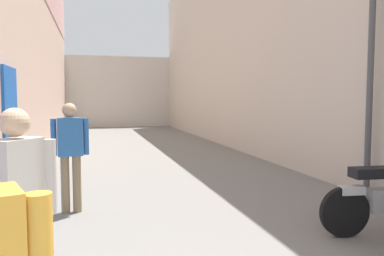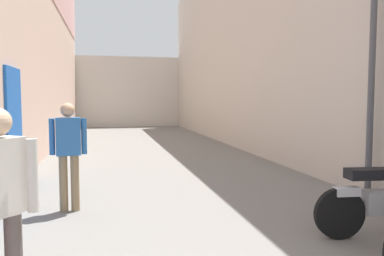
# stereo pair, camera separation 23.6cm
# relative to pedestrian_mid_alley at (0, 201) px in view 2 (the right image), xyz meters

# --- Properties ---
(ground_plane) EXTENTS (38.88, 38.88, 0.00)m
(ground_plane) POSITION_rel_pedestrian_mid_alley_xyz_m (1.99, 6.33, -0.92)
(ground_plane) COLOR slate
(building_right) EXTENTS (0.45, 22.88, 7.21)m
(building_right) POSITION_rel_pedestrian_mid_alley_xyz_m (5.13, 8.33, 2.69)
(building_right) COLOR beige
(building_right) RESTS_ON ground
(building_far_end) EXTENTS (8.88, 2.00, 4.07)m
(building_far_end) POSITION_rel_pedestrian_mid_alley_xyz_m (1.99, 20.78, 1.12)
(building_far_end) COLOR beige
(building_far_end) RESTS_ON ground
(pedestrian_mid_alley) EXTENTS (0.52, 0.39, 1.57)m
(pedestrian_mid_alley) POSITION_rel_pedestrian_mid_alley_xyz_m (0.00, 0.00, 0.00)
(pedestrian_mid_alley) COLOR #564C47
(pedestrian_mid_alley) RESTS_ON ground
(pedestrian_further_down) EXTENTS (0.52, 0.24, 1.57)m
(pedestrian_further_down) POSITION_rel_pedestrian_mid_alley_xyz_m (0.19, 2.88, 0.00)
(pedestrian_further_down) COLOR #8C7251
(pedestrian_further_down) RESTS_ON ground
(street_lamp) EXTENTS (0.79, 0.18, 4.51)m
(street_lamp) POSITION_rel_pedestrian_mid_alley_xyz_m (4.69, 2.42, 1.73)
(street_lamp) COLOR #47474C
(street_lamp) RESTS_ON ground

